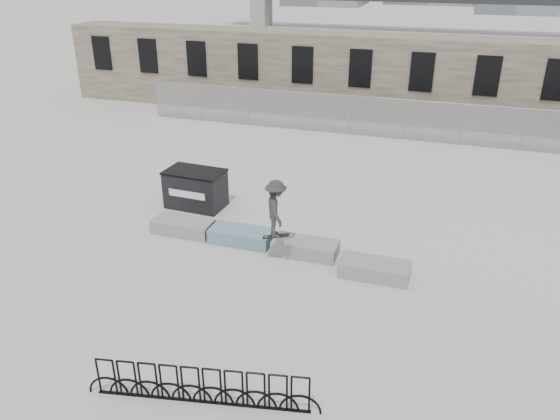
# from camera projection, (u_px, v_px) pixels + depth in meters

# --- Properties ---
(ground) EXTENTS (120.00, 120.00, 0.00)m
(ground) POSITION_uv_depth(u_px,v_px,m) (269.00, 246.00, 17.35)
(ground) COLOR beige
(ground) RESTS_ON ground
(stone_wall) EXTENTS (36.00, 2.58, 4.50)m
(stone_wall) POSITION_uv_depth(u_px,v_px,m) (364.00, 76.00, 30.37)
(stone_wall) COLOR brown
(stone_wall) RESTS_ON ground
(chainlink_fence) EXTENTS (22.06, 0.06, 2.02)m
(chainlink_fence) POSITION_uv_depth(u_px,v_px,m) (349.00, 115.00, 27.67)
(chainlink_fence) COLOR gray
(chainlink_fence) RESTS_ON ground
(planter_far_left) EXTENTS (2.00, 0.90, 0.45)m
(planter_far_left) POSITION_uv_depth(u_px,v_px,m) (183.00, 226.00, 18.09)
(planter_far_left) COLOR gray
(planter_far_left) RESTS_ON ground
(planter_center_left) EXTENTS (2.00, 0.90, 0.45)m
(planter_center_left) POSITION_uv_depth(u_px,v_px,m) (241.00, 235.00, 17.49)
(planter_center_left) COLOR teal
(planter_center_left) RESTS_ON ground
(planter_center_right) EXTENTS (2.00, 0.90, 0.45)m
(planter_center_right) POSITION_uv_depth(u_px,v_px,m) (305.00, 247.00, 16.78)
(planter_center_right) COLOR gray
(planter_center_right) RESTS_ON ground
(planter_offset) EXTENTS (2.00, 0.90, 0.45)m
(planter_offset) POSITION_uv_depth(u_px,v_px,m) (374.00, 269.00, 15.64)
(planter_offset) COLOR gray
(planter_offset) RESTS_ON ground
(dumpster) EXTENTS (2.17, 1.40, 1.39)m
(dumpster) POSITION_uv_depth(u_px,v_px,m) (196.00, 189.00, 19.81)
(dumpster) COLOR black
(dumpster) RESTS_ON ground
(bike_rack) EXTENTS (4.86, 0.97, 0.90)m
(bike_rack) POSITION_uv_depth(u_px,v_px,m) (202.00, 386.00, 11.12)
(bike_rack) COLOR black
(bike_rack) RESTS_ON ground
(skateboarder) EXTENTS (1.08, 1.28, 1.84)m
(skateboarder) POSITION_uv_depth(u_px,v_px,m) (276.00, 209.00, 15.60)
(skateboarder) COLOR #2F2F32
(skateboarder) RESTS_ON ground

